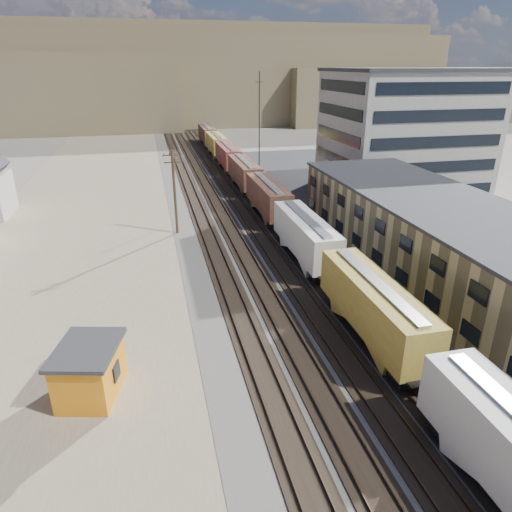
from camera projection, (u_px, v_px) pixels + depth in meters
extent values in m
cube|color=#4C4742|center=(234.00, 210.00, 64.21)|extent=(18.00, 200.00, 0.06)
cube|color=#7D6856|center=(75.00, 247.00, 51.03)|extent=(24.00, 180.00, 0.03)
cube|color=#232326|center=(435.00, 233.00, 55.37)|extent=(26.00, 120.00, 0.04)
cube|color=black|center=(199.00, 211.00, 63.13)|extent=(2.60, 200.00, 0.08)
cube|color=#38281E|center=(194.00, 211.00, 62.93)|extent=(0.08, 200.00, 0.16)
cube|color=#38281E|center=(204.00, 210.00, 63.23)|extent=(0.08, 200.00, 0.16)
cube|color=black|center=(220.00, 210.00, 63.76)|extent=(2.60, 200.00, 0.08)
cube|color=#38281E|center=(215.00, 210.00, 63.56)|extent=(0.08, 200.00, 0.16)
cube|color=#38281E|center=(225.00, 209.00, 63.86)|extent=(0.08, 200.00, 0.16)
cube|color=black|center=(241.00, 209.00, 64.39)|extent=(2.60, 200.00, 0.08)
cube|color=#38281E|center=(236.00, 208.00, 64.19)|extent=(0.08, 200.00, 0.16)
cube|color=#38281E|center=(246.00, 207.00, 64.50)|extent=(0.08, 200.00, 0.16)
cube|color=black|center=(260.00, 207.00, 64.98)|extent=(2.60, 200.00, 0.08)
cube|color=#38281E|center=(256.00, 207.00, 64.78)|extent=(0.08, 200.00, 0.16)
cube|color=#38281E|center=(265.00, 206.00, 65.08)|extent=(0.08, 200.00, 0.16)
cube|color=black|center=(456.00, 428.00, 24.60)|extent=(2.20, 2.20, 0.90)
cube|color=black|center=(407.00, 371.00, 29.14)|extent=(2.20, 2.20, 0.90)
cube|color=black|center=(343.00, 298.00, 38.25)|extent=(2.20, 2.20, 0.90)
cube|color=#A37C2B|center=(374.00, 304.00, 32.86)|extent=(3.00, 13.34, 3.40)
cube|color=#B7B7B2|center=(376.00, 282.00, 32.17)|extent=(0.90, 12.33, 0.16)
cube|color=black|center=(322.00, 274.00, 42.79)|extent=(2.20, 2.20, 0.90)
cube|color=black|center=(290.00, 237.00, 51.90)|extent=(2.20, 2.20, 0.90)
cube|color=silver|center=(305.00, 234.00, 46.51)|extent=(3.00, 13.34, 3.40)
cube|color=#B7B7B2|center=(306.00, 217.00, 45.82)|extent=(0.90, 12.32, 0.16)
cube|color=black|center=(278.00, 223.00, 56.43)|extent=(2.20, 2.20, 0.90)
cube|color=black|center=(259.00, 201.00, 65.55)|extent=(2.20, 2.20, 0.90)
cube|color=#49251F|center=(268.00, 196.00, 60.16)|extent=(3.00, 13.34, 3.40)
cube|color=#B7B7B2|center=(268.00, 182.00, 59.47)|extent=(0.90, 12.33, 0.16)
cube|color=black|center=(251.00, 192.00, 70.08)|extent=(2.20, 2.20, 0.90)
cube|color=black|center=(239.00, 178.00, 79.20)|extent=(2.20, 2.20, 0.90)
cube|color=#49251F|center=(244.00, 172.00, 73.81)|extent=(3.00, 13.34, 3.40)
cube|color=#B7B7B2|center=(244.00, 161.00, 73.12)|extent=(0.90, 12.32, 0.16)
cube|color=black|center=(233.00, 172.00, 83.73)|extent=(2.20, 2.20, 0.90)
cube|color=black|center=(224.00, 161.00, 92.84)|extent=(2.20, 2.20, 0.90)
cube|color=maroon|center=(228.00, 155.00, 87.45)|extent=(3.00, 13.34, 3.40)
cube|color=#B7B7B2|center=(228.00, 146.00, 86.77)|extent=(0.90, 12.32, 0.16)
cube|color=black|center=(220.00, 157.00, 97.38)|extent=(2.20, 2.20, 0.90)
cube|color=black|center=(213.00, 149.00, 106.49)|extent=(2.20, 2.20, 0.90)
cube|color=#A37C2B|center=(216.00, 143.00, 101.10)|extent=(3.00, 13.34, 3.40)
cube|color=#B7B7B2|center=(216.00, 135.00, 100.41)|extent=(0.90, 12.32, 0.16)
cube|color=black|center=(210.00, 145.00, 111.03)|extent=(2.20, 2.20, 0.90)
cube|color=black|center=(205.00, 139.00, 120.14)|extent=(2.20, 2.20, 0.90)
cube|color=#49251F|center=(207.00, 134.00, 114.75)|extent=(3.00, 13.34, 3.40)
cube|color=#B7B7B2|center=(207.00, 126.00, 114.06)|extent=(0.90, 12.32, 0.16)
cube|color=tan|center=(436.00, 239.00, 43.57)|extent=(12.00, 40.00, 7.00)
cube|color=#2D2D30|center=(442.00, 202.00, 42.18)|extent=(12.40, 40.40, 0.30)
cube|color=black|center=(377.00, 257.00, 42.80)|extent=(0.12, 36.00, 1.20)
cube|color=black|center=(380.00, 227.00, 41.64)|extent=(0.12, 36.00, 1.20)
cube|color=#9E998E|center=(404.00, 133.00, 71.11)|extent=(22.00, 18.00, 18.00)
cube|color=#2D2D30|center=(411.00, 70.00, 67.55)|extent=(22.60, 18.60, 0.50)
cube|color=black|center=(337.00, 136.00, 68.79)|extent=(0.12, 16.00, 16.00)
cube|color=black|center=(437.00, 142.00, 62.99)|extent=(20.00, 0.12, 16.00)
cylinder|color=#382619|center=(175.00, 193.00, 53.32)|extent=(0.32, 0.32, 10.00)
cube|color=#382619|center=(172.00, 155.00, 51.61)|extent=(2.20, 0.14, 0.14)
cube|color=#382619|center=(173.00, 162.00, 51.92)|extent=(1.90, 0.14, 0.14)
cylinder|color=black|center=(177.00, 154.00, 51.68)|extent=(0.08, 0.08, 0.22)
cylinder|color=black|center=(259.00, 133.00, 70.98)|extent=(0.16, 0.16, 18.00)
cube|color=black|center=(259.00, 82.00, 68.08)|extent=(1.20, 0.08, 0.08)
cube|color=brown|center=(232.00, 80.00, 161.77)|extent=(140.00, 45.00, 28.00)
cube|color=brown|center=(422.00, 94.00, 169.44)|extent=(110.00, 38.00, 18.00)
cube|color=brown|center=(144.00, 73.00, 172.65)|extent=(200.00, 60.00, 32.00)
cube|color=orange|center=(90.00, 372.00, 27.69)|extent=(4.07, 4.84, 3.16)
cube|color=#2D2D30|center=(86.00, 349.00, 27.04)|extent=(4.58, 5.35, 0.26)
cube|color=black|center=(117.00, 371.00, 27.63)|extent=(0.35, 1.05, 1.05)
imported|color=navy|center=(415.00, 207.00, 63.21)|extent=(5.61, 4.56, 1.42)
imported|color=silver|center=(411.00, 192.00, 70.10)|extent=(2.59, 4.68, 1.51)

